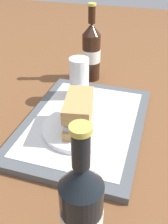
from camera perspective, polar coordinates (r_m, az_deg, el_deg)
ground_plane at (r=0.73m, az=0.00°, el=-3.25°), size 3.00×3.00×0.00m
tray at (r=0.72m, az=0.00°, el=-2.62°), size 0.44×0.32×0.02m
placemat at (r=0.72m, az=0.00°, el=-1.94°), size 0.38×0.27×0.00m
plate at (r=0.68m, az=-0.90°, el=-3.66°), size 0.19×0.19×0.01m
sandwich at (r=0.65m, az=-0.90°, el=0.01°), size 0.14×0.09×0.08m
beer_glass at (r=0.80m, az=-1.08°, el=7.92°), size 0.06×0.06×0.12m
beer_bottle at (r=0.94m, az=1.60°, el=13.12°), size 0.07×0.07×0.27m
second_bottle at (r=0.41m, az=-0.56°, el=-21.29°), size 0.07×0.07×0.27m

